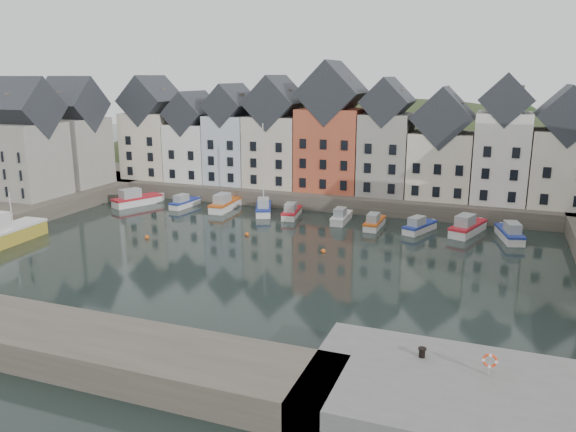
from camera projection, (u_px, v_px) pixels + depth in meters
The scene contains 19 objects.
ground at pixel (250, 261), 55.27m from camera, with size 260.00×260.00×0.00m, color black.
far_quay at pixel (334, 193), 82.28m from camera, with size 90.00×16.00×2.00m, color #4E463B.
near_quay at pixel (476, 404), 29.38m from camera, with size 18.00×10.00×2.00m, color #60605E.
hillside at pixel (369, 262), 110.50m from camera, with size 153.60×70.40×64.00m.
far_terrace at pixel (354, 141), 77.46m from camera, with size 72.37×8.16×17.78m.
left_terrace at pixel (52, 141), 77.63m from camera, with size 7.65×17.00×15.69m.
mooring_buoys at pixel (237, 241), 61.44m from camera, with size 20.50×5.50×0.50m.
boat_a at pixel (136, 200), 78.74m from camera, with size 4.83×7.27×2.69m.
boat_b at pixel (184, 203), 77.69m from camera, with size 2.20×5.49×2.05m.
boat_c at pixel (225, 204), 76.08m from camera, with size 2.37×6.84×2.59m.
boat_d at pixel (263, 208), 73.97m from camera, with size 4.14×6.53×11.96m.
boat_e at pixel (292, 212), 72.18m from camera, with size 2.59×5.83×2.16m.
boat_f at pixel (341, 217), 69.68m from camera, with size 1.86×5.51×2.10m.
boat_g at pixel (374, 223), 67.06m from camera, with size 1.76×5.43×2.07m.
boat_h at pixel (419, 227), 65.31m from camera, with size 3.57×5.74×2.11m.
boat_i at pixel (467, 227), 64.40m from camera, with size 4.11×7.17×2.63m.
boat_j at pixel (510, 234), 62.11m from camera, with size 3.34×6.45×2.37m.
mooring_bollard at pixel (422, 352), 32.14m from camera, with size 0.48×0.48×0.56m.
life_ring_post at pixel (490, 361), 30.00m from camera, with size 0.80×0.17×1.30m.
Camera 1 is at (21.93, -47.90, 17.69)m, focal length 35.00 mm.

